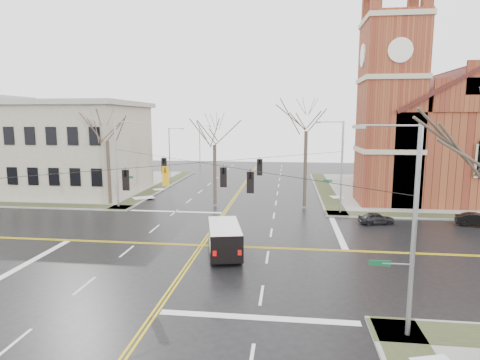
# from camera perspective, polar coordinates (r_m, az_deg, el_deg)

# --- Properties ---
(ground) EXTENTS (120.00, 120.00, 0.00)m
(ground) POSITION_cam_1_polar(r_m,az_deg,el_deg) (30.38, -5.46, -9.23)
(ground) COLOR black
(ground) RESTS_ON ground
(sidewalks) EXTENTS (80.00, 80.00, 0.17)m
(sidewalks) POSITION_cam_1_polar(r_m,az_deg,el_deg) (30.36, -5.46, -9.09)
(sidewalks) COLOR gray
(sidewalks) RESTS_ON ground
(road_markings) EXTENTS (100.00, 100.00, 0.01)m
(road_markings) POSITION_cam_1_polar(r_m,az_deg,el_deg) (30.38, -5.46, -9.22)
(road_markings) COLOR gold
(road_markings) RESTS_ON ground
(church) EXTENTS (24.28, 27.48, 27.50)m
(church) POSITION_cam_1_polar(r_m,az_deg,el_deg) (56.15, 26.31, 6.86)
(church) COLOR maroon
(church) RESTS_ON ground
(civic_building_a) EXTENTS (18.00, 14.00, 11.00)m
(civic_building_a) POSITION_cam_1_polar(r_m,az_deg,el_deg) (56.05, -23.50, 4.03)
(civic_building_a) COLOR gray
(civic_building_a) RESTS_ON ground
(signal_pole_ne) EXTENTS (2.75, 0.22, 9.00)m
(signal_pole_ne) POSITION_cam_1_polar(r_m,az_deg,el_deg) (40.28, 14.04, 2.17)
(signal_pole_ne) COLOR gray
(signal_pole_ne) RESTS_ON ground
(signal_pole_nw) EXTENTS (2.75, 0.22, 9.00)m
(signal_pole_nw) POSITION_cam_1_polar(r_m,az_deg,el_deg) (43.68, -16.94, 2.54)
(signal_pole_nw) COLOR gray
(signal_pole_nw) RESTS_ON ground
(signal_pole_se) EXTENTS (2.75, 0.22, 9.00)m
(signal_pole_se) POSITION_cam_1_polar(r_m,az_deg,el_deg) (18.00, 23.03, -6.04)
(signal_pole_se) COLOR gray
(signal_pole_se) RESTS_ON ground
(span_wires) EXTENTS (23.02, 23.02, 0.03)m
(span_wires) POSITION_cam_1_polar(r_m,az_deg,el_deg) (29.09, -5.64, 2.48)
(span_wires) COLOR black
(span_wires) RESTS_ON ground
(traffic_signals) EXTENTS (8.21, 8.26, 1.30)m
(traffic_signals) POSITION_cam_1_polar(r_m,az_deg,el_deg) (28.53, -5.90, 0.84)
(traffic_signals) COLOR black
(traffic_signals) RESTS_ON ground
(streetlight_north_a) EXTENTS (2.30, 0.20, 8.00)m
(streetlight_north_a) POSITION_cam_1_polar(r_m,az_deg,el_deg) (58.93, -9.86, 3.80)
(streetlight_north_a) COLOR gray
(streetlight_north_a) RESTS_ON ground
(streetlight_north_b) EXTENTS (2.30, 0.20, 8.00)m
(streetlight_north_b) POSITION_cam_1_polar(r_m,az_deg,el_deg) (78.24, -5.65, 5.04)
(streetlight_north_b) COLOR gray
(streetlight_north_b) RESTS_ON ground
(cargo_van) EXTENTS (3.25, 5.74, 2.06)m
(cargo_van) POSITION_cam_1_polar(r_m,az_deg,el_deg) (28.23, -2.26, -8.00)
(cargo_van) COLOR white
(cargo_van) RESTS_ON ground
(parked_car_a) EXTENTS (3.31, 1.83, 1.07)m
(parked_car_a) POSITION_cam_1_polar(r_m,az_deg,el_deg) (38.02, 18.82, -5.17)
(parked_car_a) COLOR black
(parked_car_a) RESTS_ON ground
(parked_car_b) EXTENTS (3.68, 2.10, 1.15)m
(parked_car_b) POSITION_cam_1_polar(r_m,az_deg,el_deg) (40.91, 30.69, -4.91)
(parked_car_b) COLOR black
(parked_car_b) RESTS_ON ground
(tree_nw_far) EXTENTS (4.00, 4.00, 10.28)m
(tree_nw_far) POSITION_cam_1_polar(r_m,az_deg,el_deg) (45.40, -18.36, 5.87)
(tree_nw_far) COLOR #3C3026
(tree_nw_far) RESTS_ON ground
(tree_nw_near) EXTENTS (4.00, 4.00, 9.67)m
(tree_nw_near) POSITION_cam_1_polar(r_m,az_deg,el_deg) (42.87, -3.65, 5.57)
(tree_nw_near) COLOR #3C3026
(tree_nw_near) RESTS_ON ground
(tree_ne) EXTENTS (4.00, 4.00, 11.93)m
(tree_ne) POSITION_cam_1_polar(r_m,az_deg,el_deg) (42.22, 9.40, 7.61)
(tree_ne) COLOR #3C3026
(tree_ne) RESTS_ON ground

